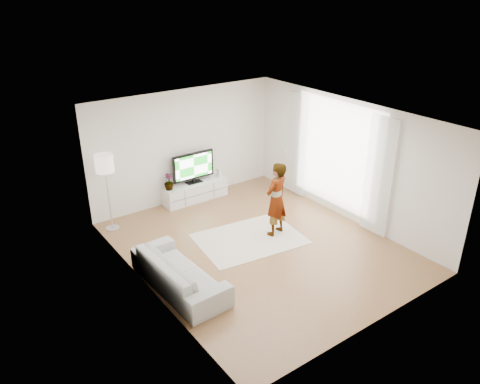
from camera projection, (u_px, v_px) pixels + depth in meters
floor at (258, 247)px, 9.85m from camera, size 6.00×6.00×0.00m
ceiling at (261, 117)px, 8.69m from camera, size 6.00×6.00×0.00m
wall_left at (144, 221)px, 7.95m from camera, size 0.02×6.00×2.80m
wall_right at (347, 160)px, 10.60m from camera, size 0.02×6.00×2.80m
wall_back at (185, 146)px, 11.49m from camera, size 5.00×0.02×2.80m
wall_front at (382, 251)px, 7.05m from camera, size 5.00×0.02×2.80m
window at (336, 154)px, 10.79m from camera, size 0.01×2.60×2.50m
curtain_near at (379, 177)px, 9.83m from camera, size 0.04×0.70×2.60m
curtain_far at (296, 144)px, 11.75m from camera, size 0.04×0.70×2.60m
media_console at (195, 191)px, 11.85m from camera, size 1.68×0.48×0.47m
television at (193, 167)px, 11.59m from camera, size 1.13×0.22×0.79m
game_console at (219, 173)px, 12.10m from camera, size 0.05×0.15×0.20m
potted_plant at (169, 182)px, 11.29m from camera, size 0.30×0.30×0.41m
rug at (249, 239)px, 10.14m from camera, size 2.40×1.87×0.01m
player at (276, 199)px, 10.02m from camera, size 0.69×0.54×1.66m
sofa at (179, 272)px, 8.45m from camera, size 0.95×2.23×0.64m
floor_lamp at (105, 167)px, 9.95m from camera, size 0.39×0.39×1.77m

